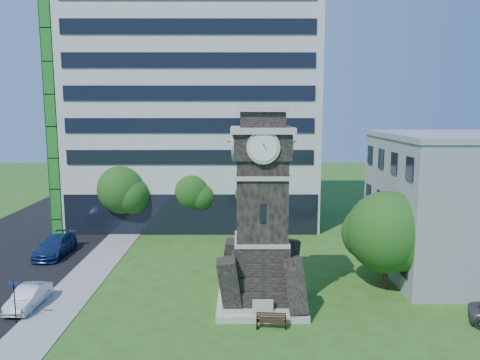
{
  "coord_description": "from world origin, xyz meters",
  "views": [
    {
      "loc": [
        1.63,
        -25.8,
        12.11
      ],
      "look_at": [
        1.71,
        7.21,
        7.11
      ],
      "focal_mm": 35.0,
      "sensor_mm": 36.0,
      "label": 1
    }
  ],
  "objects_px": {
    "car_street_mid": "(28,297)",
    "street_sign": "(14,297)",
    "clock_tower": "(261,222)",
    "park_bench": "(271,320)",
    "car_street_north": "(55,246)"
  },
  "relations": [
    {
      "from": "car_street_mid",
      "to": "street_sign",
      "type": "relative_size",
      "value": 1.56
    },
    {
      "from": "clock_tower",
      "to": "park_bench",
      "type": "xyz_separation_m",
      "value": [
        0.44,
        -3.21,
        -4.82
      ]
    },
    {
      "from": "car_street_north",
      "to": "park_bench",
      "type": "bearing_deg",
      "value": -36.15
    },
    {
      "from": "clock_tower",
      "to": "car_street_mid",
      "type": "xyz_separation_m",
      "value": [
        -14.36,
        -0.37,
        -4.63
      ]
    },
    {
      "from": "park_bench",
      "to": "car_street_mid",
      "type": "bearing_deg",
      "value": 175.04
    },
    {
      "from": "car_street_mid",
      "to": "car_street_north",
      "type": "relative_size",
      "value": 0.73
    },
    {
      "from": "car_street_north",
      "to": "clock_tower",
      "type": "bearing_deg",
      "value": -29.44
    },
    {
      "from": "clock_tower",
      "to": "car_street_mid",
      "type": "bearing_deg",
      "value": -178.51
    },
    {
      "from": "car_street_north",
      "to": "street_sign",
      "type": "height_order",
      "value": "street_sign"
    },
    {
      "from": "car_street_north",
      "to": "park_bench",
      "type": "distance_m",
      "value": 21.64
    },
    {
      "from": "clock_tower",
      "to": "street_sign",
      "type": "xyz_separation_m",
      "value": [
        -14.1,
        -2.6,
        -3.68
      ]
    },
    {
      "from": "car_street_north",
      "to": "park_bench",
      "type": "height_order",
      "value": "car_street_north"
    },
    {
      "from": "street_sign",
      "to": "park_bench",
      "type": "bearing_deg",
      "value": 5.48
    },
    {
      "from": "car_street_mid",
      "to": "street_sign",
      "type": "distance_m",
      "value": 2.43
    },
    {
      "from": "car_street_north",
      "to": "street_sign",
      "type": "relative_size",
      "value": 2.14
    }
  ]
}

